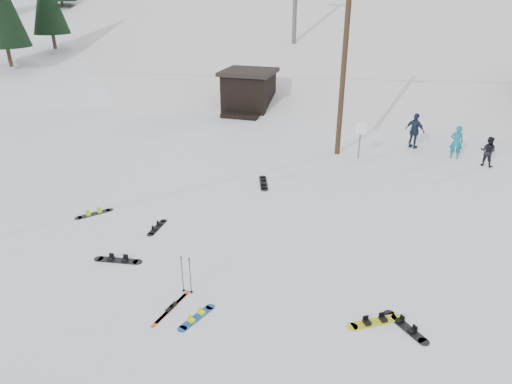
# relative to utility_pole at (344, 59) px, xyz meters

# --- Properties ---
(ground) EXTENTS (200.00, 200.00, 0.00)m
(ground) POSITION_rel_utility_pole_xyz_m (-2.00, -14.00, -4.68)
(ground) COLOR white
(ground) RESTS_ON ground
(ski_slope) EXTENTS (60.00, 85.24, 65.97)m
(ski_slope) POSITION_rel_utility_pole_xyz_m (-2.00, 41.00, -16.68)
(ski_slope) COLOR white
(ski_slope) RESTS_ON ground
(ridge_left) EXTENTS (47.54, 95.03, 58.38)m
(ridge_left) POSITION_rel_utility_pole_xyz_m (-38.00, 34.00, -15.68)
(ridge_left) COLOR white
(ridge_left) RESTS_ON ground
(treeline_left) EXTENTS (20.00, 64.00, 10.00)m
(treeline_left) POSITION_rel_utility_pole_xyz_m (-36.00, 26.00, -4.68)
(treeline_left) COLOR black
(treeline_left) RESTS_ON ground
(treeline_crest) EXTENTS (50.00, 6.00, 10.00)m
(treeline_crest) POSITION_rel_utility_pole_xyz_m (-2.00, 72.00, -4.68)
(treeline_crest) COLOR black
(treeline_crest) RESTS_ON ski_slope
(utility_pole) EXTENTS (2.00, 0.26, 9.00)m
(utility_pole) POSITION_rel_utility_pole_xyz_m (0.00, 0.00, 0.00)
(utility_pole) COLOR #3A2819
(utility_pole) RESTS_ON ground
(trail_sign) EXTENTS (0.50, 0.09, 1.85)m
(trail_sign) POSITION_rel_utility_pole_xyz_m (1.10, -0.42, -3.41)
(trail_sign) COLOR #595B60
(trail_sign) RESTS_ON ground
(lift_hut) EXTENTS (3.40, 4.10, 2.75)m
(lift_hut) POSITION_rel_utility_pole_xyz_m (-7.00, 6.94, -3.32)
(lift_hut) COLOR black
(lift_hut) RESTS_ON ground
(hero_snowboard) EXTENTS (0.59, 1.24, 0.09)m
(hero_snowboard) POSITION_rel_utility_pole_xyz_m (-1.73, -13.81, -4.66)
(hero_snowboard) COLOR #1851A1
(hero_snowboard) RESTS_ON ground
(hero_skis) EXTENTS (0.36, 1.66, 0.09)m
(hero_skis) POSITION_rel_utility_pole_xyz_m (-2.53, -13.66, -4.66)
(hero_skis) COLOR red
(hero_skis) RESTS_ON ground
(ski_poles) EXTENTS (0.32, 0.09, 1.17)m
(ski_poles) POSITION_rel_utility_pole_xyz_m (-2.40, -12.90, -4.08)
(ski_poles) COLOR black
(ski_poles) RESTS_ON ground
(board_scatter_a) EXTENTS (1.55, 0.49, 0.11)m
(board_scatter_a) POSITION_rel_utility_pole_xyz_m (-5.18, -12.05, -4.65)
(board_scatter_a) COLOR black
(board_scatter_a) RESTS_ON ground
(board_scatter_b) EXTENTS (0.27, 1.29, 0.09)m
(board_scatter_b) POSITION_rel_utility_pole_xyz_m (-5.03, -9.78, -4.66)
(board_scatter_b) COLOR black
(board_scatter_b) RESTS_ON ground
(board_scatter_c) EXTENTS (0.99, 1.19, 0.10)m
(board_scatter_c) POSITION_rel_utility_pole_xyz_m (-7.81, -9.52, -4.65)
(board_scatter_c) COLOR black
(board_scatter_c) RESTS_ON ground
(board_scatter_d) EXTENTS (1.11, 1.11, 0.10)m
(board_scatter_d) POSITION_rel_utility_pole_xyz_m (3.45, -12.60, -4.65)
(board_scatter_d) COLOR black
(board_scatter_d) RESTS_ON ground
(board_scatter_e) EXTENTS (1.36, 0.99, 0.11)m
(board_scatter_e) POSITION_rel_utility_pole_xyz_m (2.69, -12.64, -4.65)
(board_scatter_e) COLOR yellow
(board_scatter_e) RESTS_ON ground
(board_scatter_f) EXTENTS (0.79, 1.63, 0.12)m
(board_scatter_f) POSITION_rel_utility_pole_xyz_m (-2.52, -4.85, -4.65)
(board_scatter_f) COLOR black
(board_scatter_f) RESTS_ON ground
(skier_teal) EXTENTS (0.64, 0.46, 1.66)m
(skier_teal) POSITION_rel_utility_pole_xyz_m (5.66, 1.02, -3.85)
(skier_teal) COLOR #0C6E81
(skier_teal) RESTS_ON ground
(skier_dark) EXTENTS (0.86, 0.78, 1.44)m
(skier_dark) POSITION_rel_utility_pole_xyz_m (7.00, 0.33, -3.96)
(skier_dark) COLOR black
(skier_dark) RESTS_ON ground
(skier_navy) EXTENTS (1.17, 0.96, 1.87)m
(skier_navy) POSITION_rel_utility_pole_xyz_m (3.70, 2.05, -3.75)
(skier_navy) COLOR #17233B
(skier_navy) RESTS_ON ground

